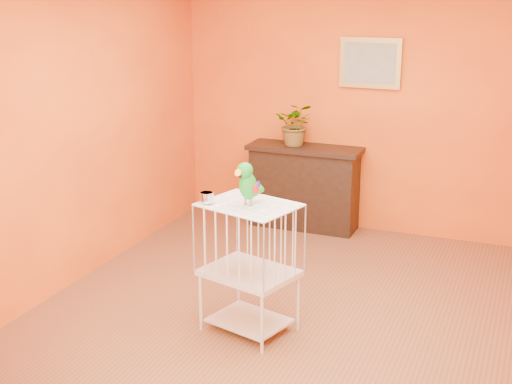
% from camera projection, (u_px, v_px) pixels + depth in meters
% --- Properties ---
extents(ground, '(4.50, 4.50, 0.00)m').
position_uv_depth(ground, '(294.00, 316.00, 5.62)').
color(ground, brown).
rests_on(ground, ground).
extents(room_shell, '(4.50, 4.50, 4.50)m').
position_uv_depth(room_shell, '(297.00, 117.00, 5.17)').
color(room_shell, orange).
rests_on(room_shell, ground).
extents(console_cabinet, '(1.19, 0.43, 0.88)m').
position_uv_depth(console_cabinet, '(304.00, 187.00, 7.52)').
color(console_cabinet, black).
rests_on(console_cabinet, ground).
extents(potted_plant, '(0.49, 0.52, 0.35)m').
position_uv_depth(potted_plant, '(297.00, 128.00, 7.42)').
color(potted_plant, '#26722D').
rests_on(potted_plant, console_cabinet).
extents(framed_picture, '(0.62, 0.04, 0.50)m').
position_uv_depth(framed_picture, '(370.00, 63.00, 7.09)').
color(framed_picture, '#A6833B').
rests_on(framed_picture, room_shell).
extents(birdcage, '(0.76, 0.65, 1.00)m').
position_uv_depth(birdcage, '(249.00, 266.00, 5.25)').
color(birdcage, silver).
rests_on(birdcage, ground).
extents(feed_cup, '(0.10, 0.10, 0.07)m').
position_uv_depth(feed_cup, '(207.00, 197.00, 5.13)').
color(feed_cup, silver).
rests_on(feed_cup, birdcage).
extents(parrot, '(0.17, 0.29, 0.32)m').
position_uv_depth(parrot, '(248.00, 183.00, 5.05)').
color(parrot, '#59544C').
rests_on(parrot, birdcage).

